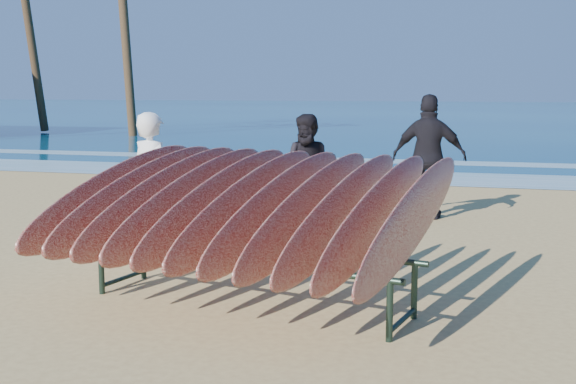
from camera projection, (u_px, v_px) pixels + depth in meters
The scene contains 8 objects.
ground at pixel (266, 304), 6.74m from camera, with size 120.00×120.00×0.00m, color tan.
ocean at pixel (460, 112), 59.27m from camera, with size 160.00×160.00×0.00m, color navy.
foam_near at pixel (395, 177), 16.29m from camera, with size 160.00×160.00×0.00m, color white.
foam_far at pixel (410, 162), 19.63m from camera, with size 160.00×160.00×0.00m, color white.
surfboard_rack at pixel (248, 206), 6.57m from camera, with size 3.67×3.35×1.54m.
person_white at pixel (153, 183), 8.73m from camera, with size 0.63×0.41×1.72m, color white.
person_dark_a at pixel (309, 170), 10.59m from camera, with size 0.79×0.62×1.63m, color black.
person_dark_b at pixel (429, 157), 11.04m from camera, with size 1.12×0.47×1.91m, color black.
Camera 1 is at (1.91, -6.23, 2.01)m, focal length 45.00 mm.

